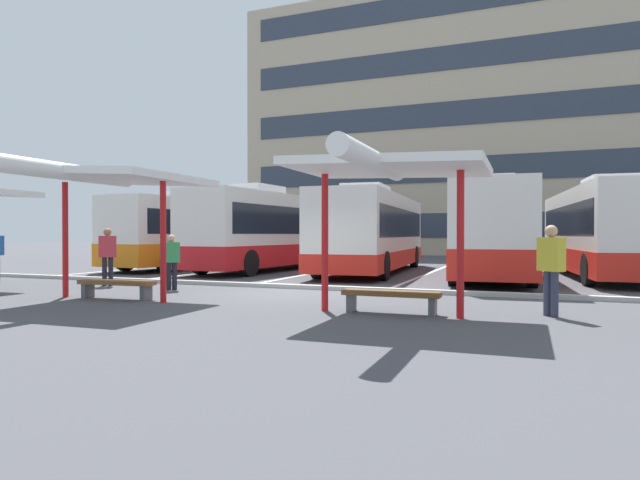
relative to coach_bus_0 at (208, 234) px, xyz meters
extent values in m
plane|color=#47474C|center=(8.57, -9.05, -1.60)|extent=(160.00, 160.00, 0.00)
cube|color=tan|center=(8.57, 23.08, 8.50)|extent=(32.12, 11.58, 20.20)
cube|color=#2D3847|center=(8.57, 17.26, 0.63)|extent=(29.55, 0.08, 1.78)
cube|color=#2D3847|center=(8.57, 17.26, 4.67)|extent=(29.55, 0.08, 1.78)
cube|color=#2D3847|center=(8.57, 17.26, 8.71)|extent=(29.55, 0.08, 1.78)
cube|color=#2D3847|center=(8.57, 17.26, 12.75)|extent=(29.55, 0.08, 1.78)
cube|color=#2D3847|center=(8.57, 17.26, 16.79)|extent=(29.55, 0.08, 1.78)
cube|color=silver|center=(0.00, 0.00, 0.11)|extent=(3.64, 11.58, 2.86)
cube|color=orange|center=(0.00, 0.00, -0.87)|extent=(3.68, 11.63, 0.91)
cube|color=black|center=(0.00, 0.00, 0.49)|extent=(3.58, 10.68, 1.00)
cube|color=black|center=(0.56, 5.64, 0.45)|extent=(2.21, 0.30, 1.72)
cube|color=silver|center=(-0.14, -1.42, 1.72)|extent=(1.72, 2.34, 0.36)
cylinder|color=black|center=(-0.75, 4.19, -1.10)|extent=(0.40, 1.02, 1.00)
cylinder|color=black|center=(1.56, 3.96, -1.10)|extent=(0.40, 1.02, 1.00)
cylinder|color=black|center=(-1.56, -3.96, -1.10)|extent=(0.40, 1.02, 1.00)
cylinder|color=black|center=(0.75, -4.19, -1.10)|extent=(0.40, 1.02, 1.00)
cube|color=silver|center=(3.97, -0.86, 0.17)|extent=(3.28, 10.72, 2.99)
cube|color=red|center=(3.97, -0.86, -0.89)|extent=(3.33, 10.76, 0.86)
cube|color=black|center=(3.97, -0.86, 0.55)|extent=(3.24, 9.88, 1.12)
cube|color=black|center=(4.40, 4.37, 0.53)|extent=(2.13, 0.25, 1.79)
cube|color=silver|center=(3.86, -2.17, 1.84)|extent=(1.63, 2.31, 0.36)
cylinder|color=black|center=(3.16, 2.90, -1.10)|extent=(0.38, 1.02, 1.00)
cylinder|color=black|center=(5.38, 2.72, -1.10)|extent=(0.38, 1.02, 1.00)
cylinder|color=black|center=(2.56, -4.43, -1.10)|extent=(0.38, 1.02, 1.00)
cylinder|color=black|center=(4.78, -4.62, -1.10)|extent=(0.38, 1.02, 1.00)
cube|color=silver|center=(8.48, -0.78, 0.10)|extent=(3.20, 10.89, 2.85)
cube|color=red|center=(8.48, -0.78, -1.00)|extent=(3.25, 10.93, 0.65)
cube|color=black|center=(8.48, -0.78, 0.42)|extent=(3.18, 10.03, 1.11)
cube|color=black|center=(8.15, 4.55, 0.44)|extent=(2.24, 0.22, 1.71)
cube|color=silver|center=(8.56, -2.12, 1.71)|extent=(1.66, 2.29, 0.36)
cylinder|color=black|center=(7.08, 2.91, -1.10)|extent=(0.36, 1.02, 1.00)
cylinder|color=black|center=(9.42, 3.06, -1.10)|extent=(0.36, 1.02, 1.00)
cylinder|color=black|center=(7.54, -4.62, -1.10)|extent=(0.36, 1.02, 1.00)
cylinder|color=black|center=(9.88, -4.48, -1.10)|extent=(0.36, 1.02, 1.00)
cube|color=silver|center=(13.12, -1.31, 0.14)|extent=(3.34, 11.40, 2.92)
cube|color=red|center=(13.12, -1.31, -0.88)|extent=(3.38, 11.44, 0.88)
cube|color=black|center=(13.12, -1.31, 0.51)|extent=(3.30, 10.51, 1.08)
cube|color=black|center=(12.67, 4.26, 0.49)|extent=(2.15, 0.25, 1.75)
cube|color=silver|center=(13.23, -2.71, 1.78)|extent=(1.64, 2.31, 0.36)
cylinder|color=black|center=(11.68, 2.61, -1.10)|extent=(0.38, 1.02, 1.00)
cylinder|color=black|center=(13.91, 2.79, -1.10)|extent=(0.38, 1.02, 1.00)
cylinder|color=black|center=(12.32, -5.41, -1.10)|extent=(0.38, 1.02, 1.00)
cylinder|color=black|center=(14.56, -5.23, -1.10)|extent=(0.38, 1.02, 1.00)
cube|color=silver|center=(16.93, -0.27, 0.12)|extent=(3.50, 10.87, 2.89)
cube|color=red|center=(16.93, -0.27, -0.93)|extent=(3.55, 10.91, 0.79)
cube|color=black|center=(16.93, -0.27, 0.49)|extent=(3.45, 10.02, 1.06)
cube|color=black|center=(16.42, 5.01, 0.47)|extent=(2.18, 0.29, 1.73)
cube|color=silver|center=(17.06, -1.60, 1.75)|extent=(1.70, 2.33, 0.36)
cylinder|color=black|center=(15.44, 3.34, -1.10)|extent=(0.40, 1.02, 1.00)
cylinder|color=black|center=(17.71, 3.56, -1.10)|extent=(0.40, 1.02, 1.00)
cylinder|color=black|center=(16.16, -4.10, -1.10)|extent=(0.40, 1.02, 1.00)
cube|color=white|center=(-2.25, -0.23, -1.59)|extent=(0.16, 14.00, 0.01)
cube|color=white|center=(2.08, -0.23, -1.59)|extent=(0.16, 14.00, 0.01)
cube|color=white|center=(6.40, -0.23, -1.59)|extent=(0.16, 14.00, 0.01)
cube|color=white|center=(10.73, -0.23, -1.59)|extent=(0.16, 14.00, 0.01)
cube|color=white|center=(15.06, -0.23, -1.59)|extent=(0.16, 14.00, 0.01)
cylinder|color=red|center=(3.64, -11.96, -0.16)|extent=(0.14, 0.14, 2.88)
cylinder|color=red|center=(6.62, -11.96, -0.16)|extent=(0.14, 0.14, 2.88)
cube|color=white|center=(5.13, -11.96, 1.36)|extent=(3.98, 3.20, 0.38)
cylinder|color=white|center=(5.13, -13.41, 1.33)|extent=(0.36, 3.98, 0.36)
cube|color=brown|center=(5.13, -11.82, -1.20)|extent=(2.02, 0.54, 0.10)
cube|color=#4C4C51|center=(4.29, -11.87, -1.42)|extent=(0.14, 0.34, 0.35)
cube|color=#4C4C51|center=(5.98, -11.77, -1.42)|extent=(0.14, 0.34, 0.35)
cylinder|color=red|center=(10.56, -11.83, -0.19)|extent=(0.14, 0.14, 2.81)
cylinder|color=red|center=(13.27, -11.83, -0.19)|extent=(0.14, 0.14, 2.81)
cube|color=white|center=(11.91, -11.83, 1.29)|extent=(3.71, 2.72, 0.27)
cylinder|color=white|center=(11.91, -13.04, 1.26)|extent=(0.36, 3.71, 0.36)
cube|color=brown|center=(11.91, -11.70, -1.20)|extent=(1.95, 0.43, 0.10)
cube|color=#4C4C51|center=(11.09, -11.71, -1.42)|extent=(0.12, 0.34, 0.35)
cube|color=#4C4C51|center=(12.73, -11.70, -1.42)|extent=(0.12, 0.34, 0.35)
cube|color=#ADADA8|center=(8.57, -7.98, -1.54)|extent=(44.00, 0.24, 0.12)
cylinder|color=black|center=(4.97, -9.59, -1.21)|extent=(0.14, 0.14, 0.77)
cylinder|color=black|center=(5.09, -9.49, -1.21)|extent=(0.14, 0.14, 0.77)
cube|color=#338C4C|center=(5.03, -9.54, -0.54)|extent=(0.49, 0.46, 0.58)
sphere|color=tan|center=(5.03, -9.54, -0.14)|extent=(0.21, 0.21, 0.21)
cylinder|color=#33384C|center=(14.92, -11.00, -1.16)|extent=(0.14, 0.14, 0.87)
cylinder|color=#33384C|center=(14.79, -10.88, -1.16)|extent=(0.14, 0.14, 0.87)
cube|color=gold|center=(14.85, -10.94, -0.41)|extent=(0.51, 0.51, 0.65)
sphere|color=tan|center=(14.85, -10.94, 0.04)|extent=(0.23, 0.23, 0.23)
cylinder|color=black|center=(2.53, -9.21, -1.16)|extent=(0.14, 0.14, 0.87)
cylinder|color=black|center=(2.40, -9.33, -1.16)|extent=(0.14, 0.14, 0.87)
cube|color=#BF333F|center=(2.46, -9.27, -0.40)|extent=(0.52, 0.51, 0.65)
sphere|color=#936B4C|center=(2.46, -9.27, 0.04)|extent=(0.24, 0.24, 0.24)
camera|label=1|loc=(14.44, -22.00, -0.02)|focal=29.82mm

